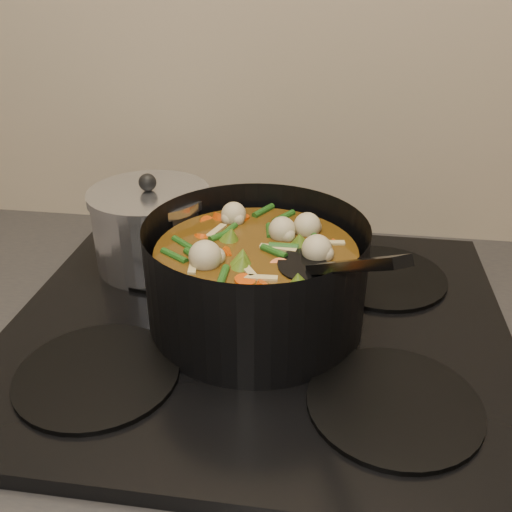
# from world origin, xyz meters

# --- Properties ---
(stovetop) EXTENTS (0.62, 0.54, 0.03)m
(stovetop) POSITION_xyz_m (0.00, 1.93, 0.92)
(stovetop) COLOR black
(stovetop) RESTS_ON counter
(stockpot) EXTENTS (0.34, 0.35, 0.20)m
(stockpot) POSITION_xyz_m (-0.00, 1.93, 0.99)
(stockpot) COLOR black
(stockpot) RESTS_ON stovetop
(saucepan) EXTENTS (0.17, 0.17, 0.14)m
(saucepan) POSITION_xyz_m (-0.17, 2.06, 0.99)
(saucepan) COLOR silver
(saucepan) RESTS_ON stovetop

